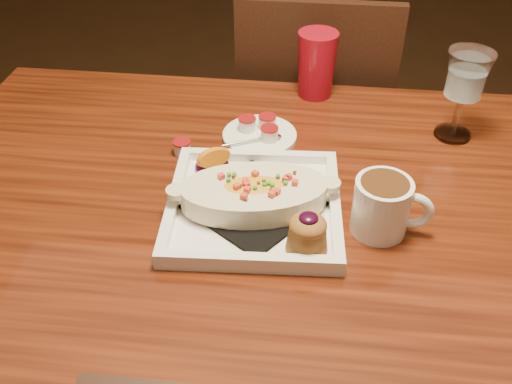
# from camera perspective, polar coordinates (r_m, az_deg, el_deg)

# --- Properties ---
(table) EXTENTS (1.50, 0.90, 0.75)m
(table) POSITION_cam_1_polar(r_m,az_deg,el_deg) (1.09, 4.66, -5.00)
(table) COLOR maroon
(table) RESTS_ON floor
(chair_far) EXTENTS (0.42, 0.42, 0.93)m
(chair_far) POSITION_cam_1_polar(r_m,az_deg,el_deg) (1.68, 5.58, 6.26)
(chair_far) COLOR black
(chair_far) RESTS_ON floor
(plate) EXTENTS (0.32, 0.32, 0.08)m
(plate) POSITION_cam_1_polar(r_m,az_deg,el_deg) (0.98, 0.11, -0.87)
(plate) COLOR white
(plate) RESTS_ON table
(coffee_mug) EXTENTS (0.13, 0.09, 0.10)m
(coffee_mug) POSITION_cam_1_polar(r_m,az_deg,el_deg) (0.96, 12.63, -1.25)
(coffee_mug) COLOR white
(coffee_mug) RESTS_ON table
(goblet) EXTENTS (0.09, 0.09, 0.19)m
(goblet) POSITION_cam_1_polar(r_m,az_deg,el_deg) (1.21, 20.26, 10.50)
(goblet) COLOR silver
(goblet) RESTS_ON table
(saucer) EXTENTS (0.15, 0.15, 0.10)m
(saucer) POSITION_cam_1_polar(r_m,az_deg,el_deg) (1.18, 0.34, 5.87)
(saucer) COLOR white
(saucer) RESTS_ON table
(creamer_loose) EXTENTS (0.04, 0.04, 0.03)m
(creamer_loose) POSITION_cam_1_polar(r_m,az_deg,el_deg) (1.15, -7.40, 4.46)
(creamer_loose) COLOR white
(creamer_loose) RESTS_ON table
(red_tumbler) EXTENTS (0.09, 0.09, 0.15)m
(red_tumbler) POSITION_cam_1_polar(r_m,az_deg,el_deg) (1.32, 6.07, 12.56)
(red_tumbler) COLOR #9F0B1B
(red_tumbler) RESTS_ON table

